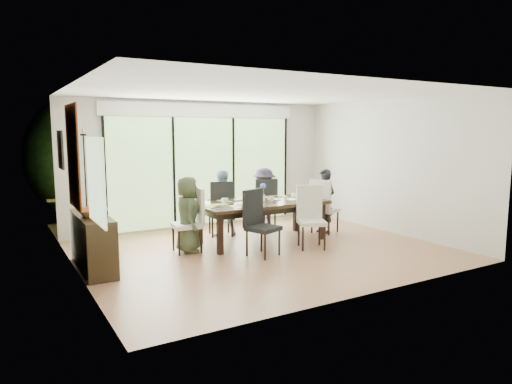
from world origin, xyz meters
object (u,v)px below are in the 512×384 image
person_far_left (221,203)px  vase (263,198)px  person_right_end (324,201)px  cup_c (294,195)px  chair_far_right (264,204)px  cup_a (225,201)px  table_top (262,203)px  chair_left_end (187,220)px  person_left_end (188,214)px  bowl (93,212)px  chair_right_end (325,206)px  cup_b (272,199)px  person_far_right (264,199)px  chair_near_right (312,217)px  chair_far_left (220,208)px  chair_near_left (263,223)px  laptop (223,205)px  sideboard (93,242)px

person_far_left → vase: person_far_left is taller
person_right_end → cup_c: (-0.68, 0.10, 0.15)m
chair_far_right → cup_a: chair_far_right is taller
table_top → chair_left_end: size_ratio=2.18×
cup_c → person_left_end: bearing=-177.5°
chair_left_end → vase: (1.55, 0.05, 0.26)m
table_top → bowl: bowl is taller
chair_far_right → vase: 0.98m
chair_right_end → person_far_left: (-1.95, 0.83, 0.10)m
cup_b → person_far_right: bearing=66.7°
chair_near_right → bowl: chair_near_right is taller
table_top → chair_far_left: (-0.45, 0.85, -0.17)m
chair_far_left → chair_far_right: bearing=-163.7°
cup_b → chair_near_right: bearing=-65.6°
person_left_end → person_right_end: 2.96m
chair_near_right → cup_c: chair_near_right is taller
chair_near_left → person_right_end: size_ratio=0.85×
person_left_end → cup_c: 2.29m
chair_near_right → person_right_end: 1.31m
laptop → cup_a: (0.15, 0.25, 0.04)m
bowl → chair_near_right: bearing=-8.6°
cup_b → cup_a: bearing=163.6°
person_right_end → person_far_right: size_ratio=1.00×
chair_right_end → cup_c: (-0.70, 0.10, 0.25)m
chair_left_end → cup_b: chair_left_end is taller
person_far_left → cup_c: person_far_left is taller
cup_c → cup_b: bearing=-162.9°
table_top → cup_a: 0.72m
chair_near_right → cup_b: size_ratio=11.00×
person_left_end → person_far_left: size_ratio=1.00×
cup_b → bowl: bowl is taller
chair_far_left → person_far_right: person_far_right is taller
vase → sideboard: 3.18m
chair_right_end → chair_near_left: bearing=90.8°
person_right_end → bowl: 4.59m
chair_far_left → cup_b: 1.15m
person_far_right → cup_b: size_ratio=12.90×
person_far_right → bowl: bearing=5.9°
vase → person_far_left: bearing=122.7°
chair_far_right → chair_near_left: same height
chair_far_right → cup_a: 1.45m
chair_near_right → chair_far_left: bearing=143.8°
laptop → chair_far_left: bearing=43.5°
person_far_right → cup_c: person_far_right is taller
vase → cup_c: size_ratio=0.97×
chair_left_end → person_far_right: person_far_right is taller
chair_near_right → person_left_end: 2.16m
chair_near_left → person_right_end: bearing=3.6°
person_right_end → cup_b: bearing=-99.6°
chair_far_left → cup_c: (1.25, -0.75, 0.25)m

